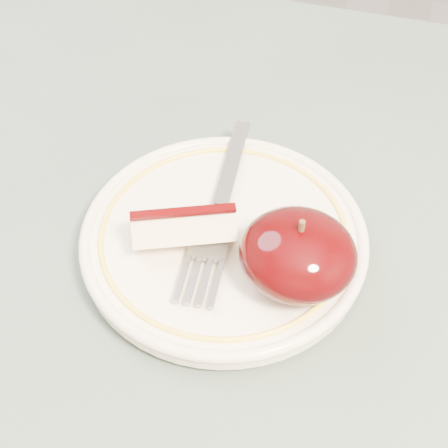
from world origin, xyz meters
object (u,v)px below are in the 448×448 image
(plate, at_px, (224,237))
(apple_half, at_px, (298,254))
(fork, at_px, (220,208))
(table, at_px, (98,382))

(plate, bearing_deg, apple_half, -21.97)
(plate, distance_m, fork, 0.02)
(plate, distance_m, apple_half, 0.07)
(apple_half, xyz_separation_m, fork, (-0.07, 0.04, -0.02))
(plate, bearing_deg, table, -130.94)
(table, relative_size, fork, 4.85)
(table, bearing_deg, apple_half, 26.06)
(plate, xyz_separation_m, apple_half, (0.06, -0.02, 0.03))
(plate, xyz_separation_m, fork, (-0.01, 0.02, 0.01))
(table, xyz_separation_m, fork, (0.07, 0.11, 0.11))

